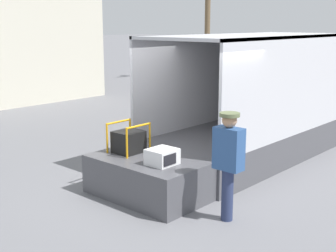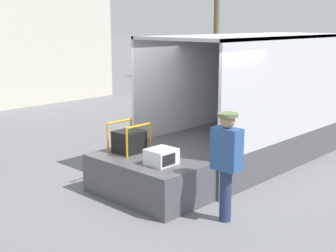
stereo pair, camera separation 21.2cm
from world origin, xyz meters
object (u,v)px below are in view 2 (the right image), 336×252
object	(u,v)px
box_truck	(293,108)
portable_generator	(130,141)
microwave	(161,157)
utility_pole	(217,8)
worker_person	(227,156)

from	to	relation	value
box_truck	portable_generator	xyz separation A→B (m)	(-4.90, 0.52, -0.01)
microwave	utility_pole	distance (m)	17.50
worker_person	microwave	bearing A→B (deg)	98.87
utility_pole	portable_generator	bearing A→B (deg)	-147.33
box_truck	microwave	bearing A→B (deg)	-175.25
utility_pole	microwave	bearing A→B (deg)	-144.97
microwave	portable_generator	world-z (taller)	portable_generator
portable_generator	worker_person	bearing A→B (deg)	-89.27
microwave	worker_person	world-z (taller)	worker_person
box_truck	worker_person	xyz separation A→B (m)	(-4.88, -1.60, 0.13)
portable_generator	utility_pole	distance (m)	16.84
utility_pole	box_truck	bearing A→B (deg)	-133.72
utility_pole	worker_person	bearing A→B (deg)	-141.52
box_truck	utility_pole	bearing A→B (deg)	46.28
worker_person	utility_pole	size ratio (longest dim) A/B	0.24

